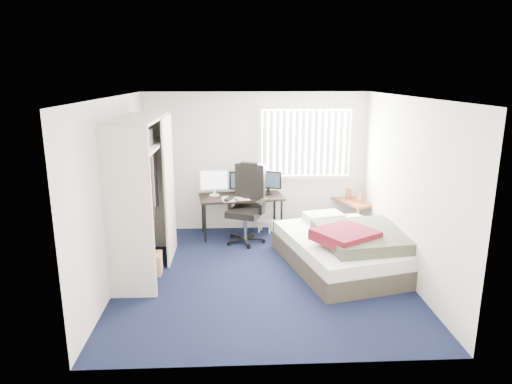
{
  "coord_description": "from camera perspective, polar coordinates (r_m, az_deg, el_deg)",
  "views": [
    {
      "loc": [
        -0.39,
        -6.03,
        2.77
      ],
      "look_at": [
        -0.08,
        0.4,
        1.12
      ],
      "focal_mm": 32.0,
      "sensor_mm": 36.0,
      "label": 1
    }
  ],
  "objects": [
    {
      "name": "room_shell",
      "position": [
        6.17,
        0.88,
        2.55
      ],
      "size": [
        4.2,
        4.2,
        4.2
      ],
      "color": "silver",
      "rests_on": "ground"
    },
    {
      "name": "pine_box",
      "position": [
        6.81,
        -13.39,
        -8.7
      ],
      "size": [
        0.42,
        0.32,
        0.3
      ],
      "primitive_type": "cube",
      "rotation": [
        0.0,
        0.0,
        0.06
      ],
      "color": "tan",
      "rests_on": "ground"
    },
    {
      "name": "closet",
      "position": [
        6.58,
        -13.96,
        1.46
      ],
      "size": [
        0.64,
        1.84,
        2.22
      ],
      "color": "beige",
      "rests_on": "ground"
    },
    {
      "name": "footstool",
      "position": [
        8.32,
        1.19,
        -3.87
      ],
      "size": [
        0.34,
        0.3,
        0.22
      ],
      "color": "white",
      "rests_on": "ground"
    },
    {
      "name": "ground",
      "position": [
        6.65,
        0.83,
        -10.29
      ],
      "size": [
        4.2,
        4.2,
        0.0
      ],
      "primitive_type": "plane",
      "color": "black",
      "rests_on": "ground"
    },
    {
      "name": "office_chair",
      "position": [
        7.79,
        -1.14,
        -2.48
      ],
      "size": [
        0.83,
        0.83,
        1.35
      ],
      "color": "black",
      "rests_on": "ground"
    },
    {
      "name": "window_assembly",
      "position": [
        8.26,
        6.26,
        6.11
      ],
      "size": [
        1.72,
        0.09,
        1.32
      ],
      "color": "white",
      "rests_on": "ground"
    },
    {
      "name": "desk",
      "position": [
        8.04,
        -1.86,
        -0.21
      ],
      "size": [
        1.53,
        0.86,
        1.18
      ],
      "color": "black",
      "rests_on": "ground"
    },
    {
      "name": "bed",
      "position": [
        6.95,
        11.31,
        -6.85
      ],
      "size": [
        2.05,
        2.43,
        0.69
      ],
      "color": "#3C362B",
      "rests_on": "ground"
    },
    {
      "name": "nightstand",
      "position": [
        8.47,
        11.96,
        -1.45
      ],
      "size": [
        0.73,
        0.94,
        0.76
      ],
      "color": "brown",
      "rests_on": "ground"
    }
  ]
}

